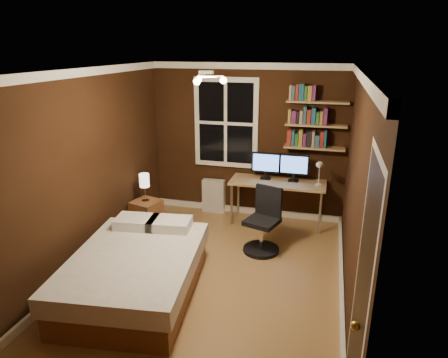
% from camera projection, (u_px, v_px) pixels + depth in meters
% --- Properties ---
extents(floor, '(4.20, 4.20, 0.00)m').
position_uv_depth(floor, '(211.00, 276.00, 5.00)').
color(floor, olive).
rests_on(floor, ground).
extents(wall_back, '(3.20, 0.04, 2.50)m').
position_uv_depth(wall_back, '(247.00, 142.00, 6.53)').
color(wall_back, black).
rests_on(wall_back, ground).
extents(wall_left, '(0.04, 4.20, 2.50)m').
position_uv_depth(wall_left, '(88.00, 171.00, 5.00)').
color(wall_left, black).
rests_on(wall_left, ground).
extents(wall_right, '(0.04, 4.20, 2.50)m').
position_uv_depth(wall_right, '(355.00, 194.00, 4.22)').
color(wall_right, black).
rests_on(wall_right, ground).
extents(ceiling, '(3.20, 4.20, 0.02)m').
position_uv_depth(ceiling, '(209.00, 70.00, 4.21)').
color(ceiling, white).
rests_on(ceiling, wall_back).
extents(window, '(1.06, 0.06, 1.46)m').
position_uv_depth(window, '(226.00, 123.00, 6.49)').
color(window, white).
rests_on(window, wall_back).
extents(door, '(0.03, 0.82, 2.05)m').
position_uv_depth(door, '(360.00, 297.00, 2.87)').
color(door, black).
rests_on(door, ground).
extents(door_knob, '(0.06, 0.06, 0.06)m').
position_uv_depth(door_knob, '(356.00, 326.00, 2.61)').
color(door_knob, gold).
rests_on(door_knob, door).
extents(ceiling_fixture, '(0.44, 0.44, 0.18)m').
position_uv_depth(ceiling_fixture, '(206.00, 80.00, 4.15)').
color(ceiling_fixture, beige).
rests_on(ceiling_fixture, ceiling).
extents(bookshelf_lower, '(0.92, 0.22, 0.03)m').
position_uv_depth(bookshelf_lower, '(314.00, 148.00, 6.16)').
color(bookshelf_lower, '#9E7E4C').
rests_on(bookshelf_lower, wall_back).
extents(books_row_lower, '(0.60, 0.16, 0.23)m').
position_uv_depth(books_row_lower, '(315.00, 139.00, 6.12)').
color(books_row_lower, maroon).
rests_on(books_row_lower, bookshelf_lower).
extents(bookshelf_middle, '(0.92, 0.22, 0.03)m').
position_uv_depth(bookshelf_middle, '(316.00, 125.00, 6.05)').
color(bookshelf_middle, '#9E7E4C').
rests_on(bookshelf_middle, wall_back).
extents(books_row_middle, '(0.60, 0.16, 0.23)m').
position_uv_depth(books_row_middle, '(316.00, 117.00, 6.01)').
color(books_row_middle, navy).
rests_on(books_row_middle, bookshelf_middle).
extents(bookshelf_upper, '(0.92, 0.22, 0.03)m').
position_uv_depth(bookshelf_upper, '(318.00, 102.00, 5.94)').
color(bookshelf_upper, '#9E7E4C').
rests_on(bookshelf_upper, wall_back).
extents(books_row_upper, '(0.42, 0.16, 0.23)m').
position_uv_depth(books_row_upper, '(318.00, 93.00, 5.89)').
color(books_row_upper, '#2A5C27').
rests_on(books_row_upper, bookshelf_upper).
extents(bed, '(1.57, 2.03, 0.64)m').
position_uv_depth(bed, '(136.00, 272.00, 4.58)').
color(bed, brown).
rests_on(bed, ground).
extents(nightstand, '(0.48, 0.48, 0.49)m').
position_uv_depth(nightstand, '(147.00, 216.00, 6.18)').
color(nightstand, brown).
rests_on(nightstand, ground).
extents(bedside_lamp, '(0.15, 0.15, 0.44)m').
position_uv_depth(bedside_lamp, '(145.00, 188.00, 6.03)').
color(bedside_lamp, '#F2E8CC').
rests_on(bedside_lamp, nightstand).
extents(radiator, '(0.38, 0.13, 0.58)m').
position_uv_depth(radiator, '(214.00, 196.00, 6.87)').
color(radiator, '#BCBCB7').
rests_on(radiator, ground).
extents(desk, '(1.50, 0.56, 0.71)m').
position_uv_depth(desk, '(278.00, 185.00, 6.31)').
color(desk, '#9E7E4C').
rests_on(desk, ground).
extents(monitor_left, '(0.46, 0.12, 0.44)m').
position_uv_depth(monitor_left, '(266.00, 166.00, 6.34)').
color(monitor_left, black).
rests_on(monitor_left, desk).
extents(monitor_right, '(0.46, 0.12, 0.44)m').
position_uv_depth(monitor_right, '(294.00, 168.00, 6.23)').
color(monitor_right, black).
rests_on(monitor_right, desk).
extents(desk_lamp, '(0.14, 0.32, 0.44)m').
position_uv_depth(desk_lamp, '(319.00, 173.00, 5.98)').
color(desk_lamp, silver).
rests_on(desk_lamp, desk).
extents(office_chair, '(0.52, 0.52, 0.92)m').
position_uv_depth(office_chair, '(263.00, 228.00, 5.54)').
color(office_chair, black).
rests_on(office_chair, ground).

